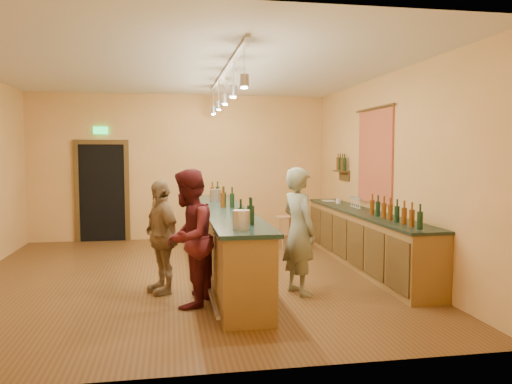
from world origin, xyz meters
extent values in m
plane|color=#5A3419|center=(0.00, 0.00, 0.00)|extent=(7.00, 7.00, 0.00)
cube|color=silver|center=(0.00, 0.00, 3.20)|extent=(6.50, 7.00, 0.02)
cube|color=tan|center=(0.00, 3.50, 1.60)|extent=(6.50, 0.02, 3.20)
cube|color=tan|center=(0.00, -3.50, 1.60)|extent=(6.50, 0.02, 3.20)
cube|color=tan|center=(3.25, 0.00, 1.60)|extent=(0.02, 7.00, 3.20)
cube|color=black|center=(-1.70, 3.48, 1.05)|extent=(0.95, 0.06, 2.10)
cube|color=#483315|center=(-2.22, 3.46, 1.05)|extent=(0.10, 0.08, 2.10)
cube|color=#483315|center=(-1.18, 3.46, 1.05)|extent=(0.10, 0.08, 2.10)
cube|color=#483315|center=(-1.70, 3.46, 2.15)|extent=(1.15, 0.08, 0.10)
cube|color=#19E54C|center=(-1.70, 3.45, 2.40)|extent=(0.30, 0.04, 0.15)
cube|color=#AA2228|center=(3.23, 0.40, 1.85)|extent=(0.03, 1.40, 1.60)
cube|color=#483315|center=(3.16, 1.90, 1.55)|extent=(0.16, 0.55, 0.03)
cube|color=#483315|center=(3.23, 1.90, 1.45)|extent=(0.03, 0.55, 0.18)
cube|color=brown|center=(2.97, 0.20, 0.45)|extent=(0.55, 4.50, 0.90)
cube|color=black|center=(2.97, 0.20, 0.92)|extent=(0.60, 4.55, 0.04)
cylinder|color=silver|center=(2.97, 1.50, 0.99)|extent=(0.09, 0.09, 0.09)
cube|color=silver|center=(2.94, 2.00, 0.95)|extent=(0.22, 0.30, 0.01)
cube|color=brown|center=(0.60, 0.00, 0.50)|extent=(0.60, 5.00, 1.00)
cube|color=#162E2B|center=(0.60, 0.00, 1.02)|extent=(0.70, 5.10, 0.05)
cylinder|color=silver|center=(0.24, 0.00, 0.15)|extent=(0.05, 5.00, 0.05)
cylinder|color=silver|center=(0.55, -2.10, 1.16)|extent=(0.20, 0.20, 0.22)
cylinder|color=silver|center=(0.55, 1.20, 1.16)|extent=(0.20, 0.20, 0.22)
cube|color=silver|center=(0.60, 0.00, 3.14)|extent=(0.06, 4.60, 0.05)
cylinder|color=silver|center=(0.60, -2.00, 2.95)|extent=(0.01, 0.01, 0.35)
cylinder|color=#A5A5AD|center=(0.60, -2.00, 2.75)|extent=(0.11, 0.11, 0.14)
cylinder|color=#FFEABF|center=(0.60, -2.00, 2.67)|extent=(0.08, 0.08, 0.02)
cylinder|color=silver|center=(0.60, -1.00, 2.95)|extent=(0.01, 0.01, 0.35)
cylinder|color=#A5A5AD|center=(0.60, -1.00, 2.75)|extent=(0.11, 0.11, 0.14)
cylinder|color=#FFEABF|center=(0.60, -1.00, 2.67)|extent=(0.08, 0.08, 0.02)
cylinder|color=silver|center=(0.60, 0.00, 2.95)|extent=(0.01, 0.01, 0.35)
cylinder|color=#A5A5AD|center=(0.60, 0.00, 2.75)|extent=(0.11, 0.11, 0.14)
cylinder|color=#FFEABF|center=(0.60, 0.00, 2.67)|extent=(0.08, 0.08, 0.02)
cylinder|color=silver|center=(0.60, 1.00, 2.95)|extent=(0.01, 0.01, 0.35)
cylinder|color=#A5A5AD|center=(0.60, 1.00, 2.75)|extent=(0.11, 0.11, 0.14)
cylinder|color=#FFEABF|center=(0.60, 1.00, 2.67)|extent=(0.08, 0.08, 0.02)
cylinder|color=silver|center=(0.60, 2.00, 2.95)|extent=(0.01, 0.01, 0.35)
cylinder|color=#A5A5AD|center=(0.60, 2.00, 2.75)|extent=(0.11, 0.11, 0.14)
cylinder|color=#FFEABF|center=(0.60, 2.00, 2.67)|extent=(0.08, 0.08, 0.02)
imported|color=gray|center=(1.47, -1.21, 0.86)|extent=(0.60, 0.73, 1.73)
imported|color=#59191E|center=(-0.03, -1.50, 0.86)|extent=(0.90, 1.01, 1.72)
imported|color=#997A51|center=(-0.38, -0.83, 0.78)|extent=(0.73, 0.99, 1.56)
cylinder|color=#9A7445|center=(1.97, 1.87, 0.65)|extent=(0.32, 0.32, 0.04)
cylinder|color=#9A7445|center=(2.09, 1.87, 0.31)|extent=(0.04, 0.04, 0.63)
cylinder|color=#9A7445|center=(1.91, 1.98, 0.31)|extent=(0.04, 0.04, 0.63)
cylinder|color=#9A7445|center=(1.91, 1.76, 0.31)|extent=(0.04, 0.04, 0.63)
camera|label=1|loc=(-0.25, -7.71, 1.93)|focal=35.00mm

